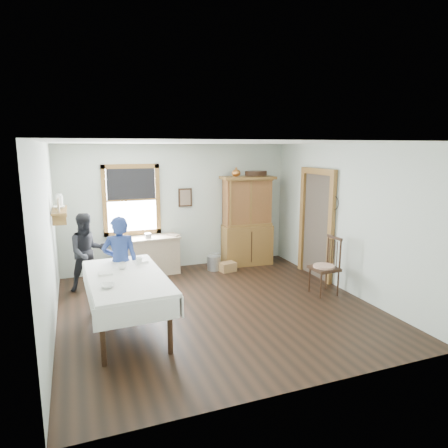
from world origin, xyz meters
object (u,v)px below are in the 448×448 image
(dining_table, at_px, (128,303))
(wicker_basket, at_px, (228,267))
(pail, at_px, (214,263))
(woman_blue, at_px, (121,267))
(china_hutch, at_px, (247,221))
(work_counter, at_px, (146,256))
(spindle_chair, at_px, (324,266))
(figure_dark, at_px, (88,255))

(dining_table, distance_m, wicker_basket, 3.17)
(pail, relative_size, woman_blue, 0.21)
(dining_table, distance_m, pail, 3.13)
(china_hutch, height_order, wicker_basket, china_hutch)
(china_hutch, relative_size, pail, 6.44)
(wicker_basket, bearing_deg, pail, 139.86)
(woman_blue, bearing_deg, china_hutch, -139.32)
(work_counter, bearing_deg, spindle_chair, -42.27)
(spindle_chair, xyz_separation_m, woman_blue, (-3.51, 0.57, 0.19))
(wicker_basket, distance_m, woman_blue, 2.76)
(work_counter, height_order, china_hutch, china_hutch)
(spindle_chair, bearing_deg, work_counter, 139.60)
(woman_blue, xyz_separation_m, figure_dark, (-0.46, 1.18, -0.05))
(spindle_chair, distance_m, figure_dark, 4.34)
(spindle_chair, xyz_separation_m, pail, (-1.38, 2.07, -0.38))
(pail, distance_m, wicker_basket, 0.32)
(wicker_basket, bearing_deg, dining_table, -138.76)
(woman_blue, distance_m, figure_dark, 1.27)
(china_hutch, height_order, woman_blue, china_hutch)
(spindle_chair, bearing_deg, china_hutch, 101.39)
(china_hutch, xyz_separation_m, pail, (-0.86, -0.18, -0.84))
(spindle_chair, distance_m, pail, 2.51)
(china_hutch, relative_size, dining_table, 0.97)
(china_hutch, height_order, pail, china_hutch)
(work_counter, xyz_separation_m, spindle_chair, (2.82, -2.26, 0.13))
(pail, xyz_separation_m, woman_blue, (-2.12, -1.49, 0.57))
(work_counter, relative_size, china_hutch, 0.70)
(work_counter, distance_m, pail, 1.47)
(china_hutch, xyz_separation_m, wicker_basket, (-0.62, -0.38, -0.90))
(woman_blue, bearing_deg, spindle_chair, -177.84)
(woman_blue, bearing_deg, dining_table, 100.92)
(pail, bearing_deg, china_hutch, 11.67)
(china_hutch, distance_m, woman_blue, 3.43)
(work_counter, bearing_deg, dining_table, -109.25)
(work_counter, relative_size, woman_blue, 0.97)
(pail, bearing_deg, spindle_chair, -56.17)
(woman_blue, relative_size, figure_dark, 1.08)
(china_hutch, bearing_deg, woman_blue, -146.40)
(work_counter, xyz_separation_m, wicker_basket, (1.68, -0.39, -0.30))
(spindle_chair, relative_size, pail, 3.43)
(work_counter, xyz_separation_m, woman_blue, (-0.68, -1.68, 0.32))
(pail, height_order, wicker_basket, pail)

